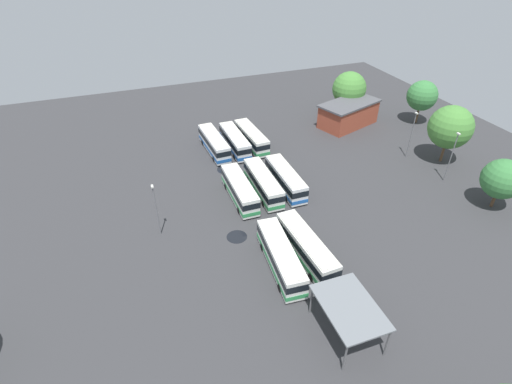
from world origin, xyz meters
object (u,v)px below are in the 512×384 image
at_px(lamp_post_far_corner, 452,155).
at_px(tree_north_edge, 451,127).
at_px(bus_row2_slot0, 251,137).
at_px(bus_row2_slot1, 235,141).
at_px(bus_row0_slot2, 281,257).
at_px(lamp_post_by_building, 156,208).
at_px(bus_row1_slot1, 263,183).
at_px(maintenance_shelter, 350,308).
at_px(bus_row0_slot1, 306,247).
at_px(tree_east_edge, 349,89).
at_px(bus_row1_slot0, 285,179).
at_px(lamp_post_near_entrance, 412,133).
at_px(depot_building, 348,114).
at_px(tree_northwest, 503,179).
at_px(bus_row1_slot2, 240,189).
at_px(bus_row2_slot2, 214,143).
at_px(tree_south_edge, 422,96).

xyz_separation_m(lamp_post_far_corner, tree_north_edge, (5.25, -4.05, 1.80)).
height_order(bus_row2_slot0, bus_row2_slot1, same).
bearing_deg(bus_row0_slot2, lamp_post_by_building, 47.91).
bearing_deg(bus_row2_slot0, tree_north_edge, -120.12).
xyz_separation_m(bus_row1_slot1, maintenance_shelter, (-26.30, 1.41, 2.05)).
distance_m(bus_row0_slot2, bus_row2_slot0, 31.58).
bearing_deg(bus_row0_slot1, tree_east_edge, -37.49).
xyz_separation_m(bus_row1_slot0, lamp_post_near_entrance, (1.63, -24.37, 2.83)).
xyz_separation_m(depot_building, lamp_post_far_corner, (-23.98, -3.37, 2.18)).
bearing_deg(tree_northwest, bus_row1_slot1, 63.40).
bearing_deg(tree_north_edge, maintenance_shelter, 125.62).
relative_size(bus_row1_slot1, tree_east_edge, 1.21).
height_order(bus_row0_slot1, tree_north_edge, tree_north_edge).
bearing_deg(bus_row1_slot1, tree_east_edge, -52.09).
distance_m(bus_row0_slot2, bus_row1_slot2, 15.19).
relative_size(bus_row1_slot2, bus_row2_slot2, 0.96).
relative_size(bus_row1_slot1, bus_row2_slot1, 1.02).
height_order(bus_row2_slot0, lamp_post_by_building, lamp_post_by_building).
distance_m(maintenance_shelter, tree_north_edge, 42.10).
xyz_separation_m(bus_row0_slot2, bus_row2_slot1, (30.37, -4.18, -0.00)).
xyz_separation_m(lamp_post_by_building, tree_south_edge, (17.15, -55.89, 1.52)).
height_order(bus_row1_slot0, lamp_post_far_corner, lamp_post_far_corner).
xyz_separation_m(maintenance_shelter, tree_northwest, (11.17, -31.61, 0.90)).
bearing_deg(lamp_post_far_corner, tree_east_edge, 1.24).
relative_size(depot_building, lamp_post_far_corner, 1.66).
relative_size(bus_row0_slot2, depot_building, 0.82).
xyz_separation_m(depot_building, maintenance_shelter, (-43.20, 26.74, 1.38)).
relative_size(bus_row1_slot1, bus_row1_slot2, 1.03).
bearing_deg(bus_row2_slot0, bus_row1_slot2, 154.18).
bearing_deg(tree_south_edge, lamp_post_far_corner, 151.65).
bearing_deg(maintenance_shelter, bus_row0_slot2, 13.11).
bearing_deg(bus_row2_slot1, maintenance_shelter, 177.65).
distance_m(depot_building, lamp_post_by_building, 46.85).
distance_m(bus_row0_slot2, tree_northwest, 34.23).
relative_size(lamp_post_far_corner, lamp_post_near_entrance, 1.01).
xyz_separation_m(bus_row2_slot2, tree_northwest, (-30.45, -33.68, 2.95)).
height_order(bus_row0_slot1, bus_row1_slot0, same).
bearing_deg(tree_east_edge, bus_row2_slot1, 104.30).
height_order(bus_row2_slot0, bus_row2_slot2, same).
bearing_deg(bus_row2_slot2, bus_row1_slot0, -155.13).
distance_m(bus_row1_slot0, bus_row1_slot2, 7.59).
distance_m(maintenance_shelter, tree_northwest, 33.54).
xyz_separation_m(bus_row2_slot1, tree_northwest, (-29.90, -29.92, 2.95)).
height_order(maintenance_shelter, lamp_post_far_corner, lamp_post_far_corner).
xyz_separation_m(lamp_post_far_corner, tree_east_edge, (28.94, 0.63, 1.06)).
height_order(bus_row0_slot1, bus_row2_slot2, same).
xyz_separation_m(lamp_post_by_building, tree_north_edge, (2.45, -49.18, 2.15)).
relative_size(bus_row1_slot1, tree_south_edge, 1.26).
bearing_deg(bus_row1_slot1, bus_row0_slot1, 178.84).
distance_m(bus_row0_slot1, bus_row1_slot0, 15.55).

